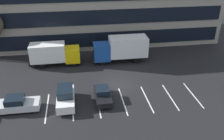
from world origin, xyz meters
TOP-DOWN VIEW (x-y plane):
  - ground_plane at (0.00, 0.00)m, footprint 120.00×120.00m
  - lot_markings at (0.00, -3.75)m, footprint 16.94×5.40m
  - box_truck_blue at (1.74, 6.78)m, footprint 8.06×2.67m
  - box_truck_yellow at (-8.02, 6.91)m, footprint 7.08×2.34m
  - suv_white at (-6.33, -3.39)m, footprint 1.88×4.44m
  - sedan_black at (-2.23, -3.15)m, footprint 1.71×4.08m
  - sedan_silver at (-11.39, -3.69)m, footprint 4.51×1.89m

SIDE VIEW (x-z plane):
  - ground_plane at x=0.00m, z-range 0.00..0.00m
  - lot_markings at x=0.00m, z-range 0.00..0.01m
  - sedan_black at x=-2.23m, z-range -0.04..1.42m
  - sedan_silver at x=-11.39m, z-range -0.04..1.57m
  - suv_white at x=-6.33m, z-range -0.03..1.97m
  - box_truck_yellow at x=-8.02m, z-range 0.21..3.49m
  - box_truck_blue at x=1.74m, z-range 0.24..3.97m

